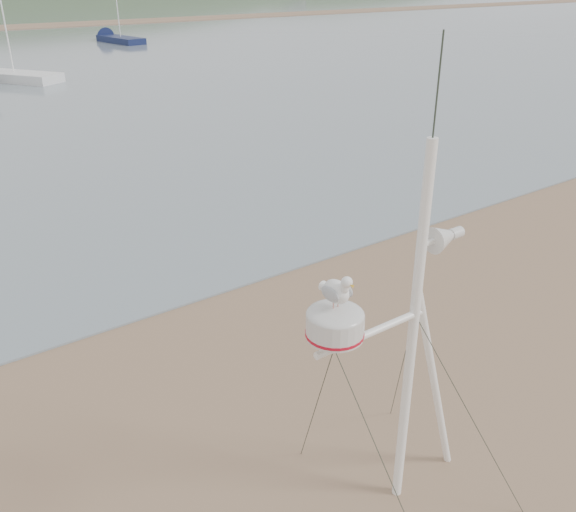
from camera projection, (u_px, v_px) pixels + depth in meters
ground at (192, 485)px, 7.46m from camera, size 560.00×560.00×0.00m
mast_rig at (404, 413)px, 6.74m from camera, size 2.34×2.50×5.28m
sailboat_blue_far at (110, 38)px, 53.67m from camera, size 2.72×7.30×7.07m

